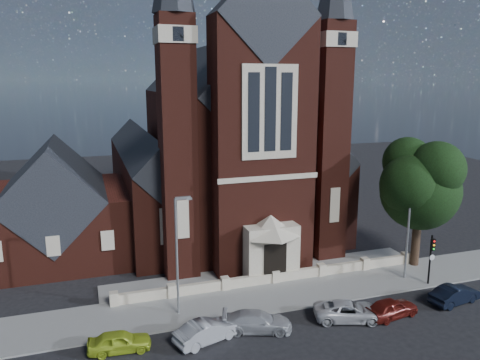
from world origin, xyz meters
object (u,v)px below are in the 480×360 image
object	(u,v)px
street_lamp_left	(178,249)
car_white_suv	(349,311)
traffic_signal	(431,253)
street_tree	(424,186)
parish_hall	(56,212)
car_silver_b	(257,321)
street_lamp_right	(410,223)
church	(216,149)
car_lime_van	(119,341)
car_navy	(455,294)
car_silver_a	(207,331)
car_dark_red	(391,308)

from	to	relation	value
street_lamp_left	car_white_suv	bearing A→B (deg)	-22.30
traffic_signal	car_white_suv	world-z (taller)	traffic_signal
street_tree	street_lamp_left	size ratio (longest dim) A/B	1.32
parish_hall	car_silver_b	world-z (taller)	parish_hall
street_tree	street_lamp_right	xyz separation A→B (m)	(-2.51, -1.71, -2.36)
church	parish_hall	xyz separation A→B (m)	(-16.00, -4.94, -4.17)
church	street_lamp_left	xyz separation A→B (m)	(-7.91, -18.94, -3.59)
street_lamp_right	car_lime_van	xyz separation A→B (m)	(-22.15, -3.21, -3.99)
street_lamp_right	car_navy	world-z (taller)	street_lamp_right
street_lamp_left	car_lime_van	size ratio (longest dim) A/B	2.25
parish_hall	car_silver_b	bearing A→B (deg)	-55.19
street_tree	car_silver_a	xyz separation A→B (m)	(-19.61, -5.51, -6.29)
car_white_suv	car_dark_red	distance (m)	2.93
street_tree	car_lime_van	distance (m)	25.93
street_tree	car_navy	size ratio (longest dim) A/B	2.72
car_white_suv	car_lime_van	bearing A→B (deg)	104.15
street_lamp_right	traffic_signal	world-z (taller)	street_lamp_right
car_lime_van	street_lamp_right	bearing A→B (deg)	-77.55
parish_hall	street_lamp_left	world-z (taller)	parish_hall
car_silver_b	traffic_signal	bearing A→B (deg)	-62.78
church	street_lamp_right	size ratio (longest dim) A/B	4.31
car_silver_b	car_white_suv	xyz separation A→B (m)	(6.14, -0.61, -0.01)
parish_hall	car_silver_a	size ratio (longest dim) A/B	3.00
traffic_signal	car_lime_van	distance (m)	23.20
street_tree	church	bearing A→B (deg)	126.17
traffic_signal	car_white_suv	bearing A→B (deg)	-162.90
traffic_signal	car_navy	size ratio (longest dim) A/B	1.02
traffic_signal	car_navy	xyz separation A→B (m)	(-0.31, -2.95, -1.93)
street_tree	street_lamp_left	distance (m)	20.71
street_lamp_right	car_white_suv	bearing A→B (deg)	-151.26
parish_hall	car_dark_red	bearing A→B (deg)	-41.47
car_lime_van	car_silver_b	bearing A→B (deg)	-88.61
street_tree	street_lamp_right	bearing A→B (deg)	-145.74
parish_hall	street_lamp_left	bearing A→B (deg)	-59.98
street_lamp_right	car_silver_b	xyz separation A→B (m)	(-13.84, -3.62, -3.97)
street_lamp_left	car_silver_b	xyz separation A→B (m)	(4.16, -3.62, -3.97)
car_dark_red	street_tree	bearing A→B (deg)	-57.56
car_white_suv	street_tree	bearing A→B (deg)	-41.67
car_silver_a	car_navy	size ratio (longest dim) A/B	1.03
car_silver_a	car_silver_b	size ratio (longest dim) A/B	0.93
parish_hall	car_white_suv	world-z (taller)	parish_hall
car_lime_van	car_white_suv	bearing A→B (deg)	-89.81
church	car_lime_van	bearing A→B (deg)	-118.56
street_tree	street_lamp_right	size ratio (longest dim) A/B	1.32
church	car_silver_a	bearing A→B (deg)	-107.13
traffic_signal	car_silver_a	bearing A→B (deg)	-172.94
parish_hall	car_white_suv	xyz separation A→B (m)	(18.39, -18.22, -3.39)
street_tree	car_white_suv	distance (m)	13.40
car_silver_a	car_dark_red	world-z (taller)	car_silver_a
church	street_lamp_left	size ratio (longest dim) A/B	4.31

